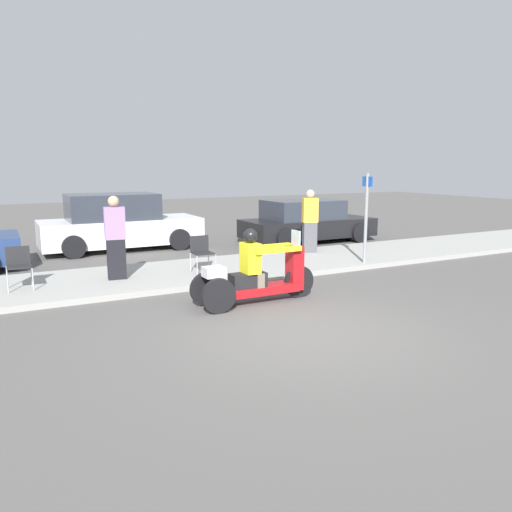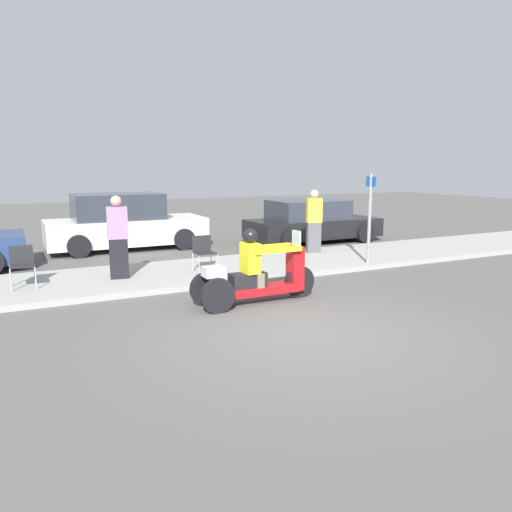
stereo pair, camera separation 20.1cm
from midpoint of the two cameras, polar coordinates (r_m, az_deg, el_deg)
name	(u,v)px [view 2 (the right image)]	position (r m, az deg, el deg)	size (l,w,h in m)	color
ground_plane	(304,333)	(7.72, 6.28, -8.71)	(60.00, 60.00, 0.00)	#565451
sidewalk_strip	(200,272)	(11.70, -5.92, -1.80)	(28.00, 2.80, 0.12)	#9E9E99
motorcycle_trike	(255,277)	(9.13, 0.56, -2.37)	(2.41, 0.66, 1.39)	black
spectator_near_curb	(314,223)	(13.83, 7.05, 3.82)	(0.47, 0.37, 1.73)	#515156
spectator_far_back	(118,239)	(10.94, -15.00, 1.91)	(0.45, 0.30, 1.76)	black
folding_chair_set_back	(204,250)	(11.30, -5.51, 0.70)	(0.47, 0.47, 0.82)	#A5A8AD
folding_chair_curbside	(22,262)	(10.84, -24.72, -0.63)	(0.47, 0.47, 0.82)	#A5A8AD
parked_car_lot_far	(311,222)	(16.54, 6.71, 3.87)	(4.36, 2.05, 1.39)	black
parked_car_lot_center	(124,223)	(15.51, -14.51, 3.63)	(4.63, 2.04, 1.68)	silver
street_sign	(370,215)	(12.50, 13.32, 4.60)	(0.08, 0.36, 2.20)	gray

